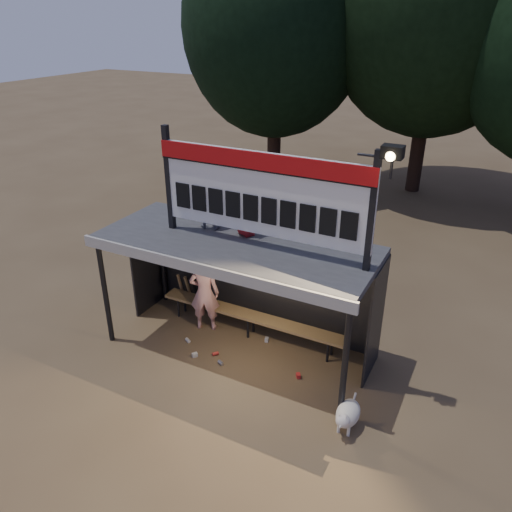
{
  "coord_description": "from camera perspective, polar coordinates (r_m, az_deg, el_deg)",
  "views": [
    {
      "loc": [
        4.0,
        -6.94,
        5.95
      ],
      "look_at": [
        0.2,
        0.4,
        1.9
      ],
      "focal_mm": 35.0,
      "sensor_mm": 36.0,
      "label": 1
    }
  ],
  "objects": [
    {
      "name": "child_a",
      "position": [
        9.24,
        -5.6,
        6.21
      ],
      "size": [
        0.56,
        0.48,
        1.01
      ],
      "primitive_type": "imported",
      "rotation": [
        0.0,
        0.0,
        3.36
      ],
      "color": "slate",
      "rests_on": "dugout_shelter"
    },
    {
      "name": "player",
      "position": [
        10.18,
        -5.91,
        -4.23
      ],
      "size": [
        0.71,
        0.6,
        1.66
      ],
      "primitive_type": "imported",
      "rotation": [
        0.0,
        0.0,
        3.53
      ],
      "color": "white",
      "rests_on": "ground"
    },
    {
      "name": "litter",
      "position": [
        9.78,
        -2.9,
        -11.13
      ],
      "size": [
        2.52,
        1.2,
        0.08
      ],
      "color": "red",
      "rests_on": "ground"
    },
    {
      "name": "dugout_shelter",
      "position": [
        9.19,
        -1.56,
        -0.43
      ],
      "size": [
        5.1,
        2.08,
        2.32
      ],
      "color": "#3A3A3C",
      "rests_on": "ground"
    },
    {
      "name": "bench",
      "position": [
        10.12,
        -0.62,
        -6.91
      ],
      "size": [
        4.0,
        0.35,
        0.48
      ],
      "color": "olive",
      "rests_on": "ground"
    },
    {
      "name": "scoreboard_assembly",
      "position": [
        8.17,
        0.92,
        7.36
      ],
      "size": [
        4.1,
        0.27,
        1.99
      ],
      "color": "black",
      "rests_on": "dugout_shelter"
    },
    {
      "name": "dog",
      "position": [
        8.32,
        10.4,
        -17.39
      ],
      "size": [
        0.36,
        0.81,
        0.49
      ],
      "color": "#EDE4CD",
      "rests_on": "ground"
    },
    {
      "name": "ground",
      "position": [
        9.98,
        -2.11,
        -10.53
      ],
      "size": [
        80.0,
        80.0,
        0.0
      ],
      "primitive_type": "plane",
      "color": "brown",
      "rests_on": "ground"
    },
    {
      "name": "bats",
      "position": [
        11.08,
        -7.65,
        -4.03
      ],
      "size": [
        0.47,
        0.32,
        0.84
      ],
      "color": "#A57D4D",
      "rests_on": "ground"
    },
    {
      "name": "tree_left",
      "position": [
        18.74,
        2.29,
        24.74
      ],
      "size": [
        6.46,
        6.46,
        9.27
      ],
      "color": "black",
      "rests_on": "ground"
    },
    {
      "name": "tree_mid",
      "position": [
        18.68,
        20.13,
        25.36
      ],
      "size": [
        7.22,
        7.22,
        10.36
      ],
      "color": "black",
      "rests_on": "ground"
    },
    {
      "name": "child_b",
      "position": [
        8.87,
        -1.18,
        5.24
      ],
      "size": [
        0.55,
        0.5,
        0.94
      ],
      "primitive_type": "imported",
      "rotation": [
        0.0,
        0.0,
        2.57
      ],
      "color": "#A6191E",
      "rests_on": "dugout_shelter"
    }
  ]
}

